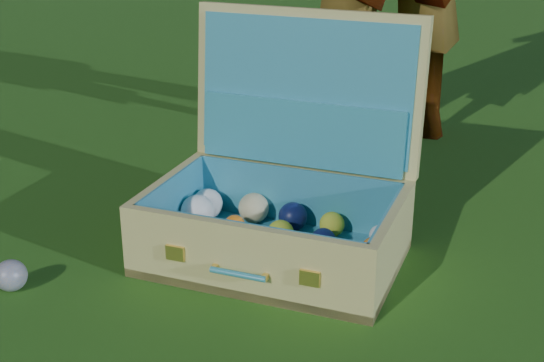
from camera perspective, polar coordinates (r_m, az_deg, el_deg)
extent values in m
plane|color=#215114|center=(1.79, 0.31, -7.44)|extent=(60.00, 60.00, 0.00)
sphere|color=#3C5E9C|center=(1.83, -19.06, -6.74)|extent=(0.07, 0.07, 0.07)
cube|color=#D7C973|center=(1.87, 0.12, -5.73)|extent=(0.71, 0.61, 0.02)
cube|color=#D7C973|center=(1.67, -2.21, -6.14)|extent=(0.56, 0.26, 0.18)
cube|color=#D7C973|center=(1.99, 2.07, -1.36)|extent=(0.56, 0.26, 0.18)
cube|color=#D7C973|center=(1.94, -7.86, -2.19)|extent=(0.16, 0.33, 0.18)
cube|color=#D7C973|center=(1.76, 8.97, -4.96)|extent=(0.16, 0.33, 0.18)
cube|color=teal|center=(1.86, 0.12, -5.35)|extent=(0.65, 0.55, 0.01)
cube|color=teal|center=(1.68, -2.02, -5.60)|extent=(0.51, 0.23, 0.16)
cube|color=teal|center=(1.98, 1.94, -1.22)|extent=(0.51, 0.23, 0.16)
cube|color=teal|center=(1.93, -7.51, -1.96)|extent=(0.15, 0.33, 0.16)
cube|color=teal|center=(1.76, 8.55, -4.57)|extent=(0.15, 0.33, 0.16)
cube|color=#D7C973|center=(1.94, 2.66, 6.97)|extent=(0.58, 0.31, 0.40)
cube|color=teal|center=(1.92, 2.47, 6.89)|extent=(0.53, 0.26, 0.35)
cube|color=teal|center=(1.94, 2.22, 3.59)|extent=(0.50, 0.25, 0.17)
cube|color=#F2C659|center=(1.73, -7.31, -5.41)|extent=(0.04, 0.03, 0.03)
cube|color=#F2C659|center=(1.61, 2.85, -7.33)|extent=(0.04, 0.03, 0.03)
cylinder|color=teal|center=(1.66, -2.59, -7.03)|extent=(0.12, 0.07, 0.01)
cube|color=#F2C659|center=(1.69, -4.36, -6.54)|extent=(0.02, 0.02, 0.01)
cube|color=#F2C659|center=(1.64, -0.55, -7.28)|extent=(0.02, 0.02, 0.01)
sphere|color=red|center=(1.84, -7.84, -5.00)|extent=(0.04, 0.04, 0.04)
sphere|color=gold|center=(1.79, -4.69, -5.38)|extent=(0.07, 0.07, 0.07)
sphere|color=gold|center=(1.74, -1.12, -5.93)|extent=(0.07, 0.07, 0.07)
sphere|color=beige|center=(1.71, 2.65, -6.76)|extent=(0.06, 0.06, 0.06)
sphere|color=#D3DE36|center=(1.67, 5.46, -7.40)|extent=(0.07, 0.07, 0.07)
sphere|color=red|center=(1.89, -6.50, -4.05)|extent=(0.05, 0.05, 0.05)
sphere|color=#D3DE36|center=(1.86, -3.66, -4.25)|extent=(0.06, 0.06, 0.06)
sphere|color=#D3DE36|center=(1.81, -0.10, -4.82)|extent=(0.07, 0.07, 0.07)
sphere|color=#D3DE36|center=(1.77, 2.99, -5.49)|extent=(0.07, 0.07, 0.07)
sphere|color=orange|center=(1.75, 6.79, -6.22)|extent=(0.06, 0.06, 0.06)
sphere|color=white|center=(1.97, -5.64, -2.31)|extent=(0.09, 0.09, 0.09)
sphere|color=orange|center=(1.93, -2.83, -3.35)|extent=(0.05, 0.05, 0.05)
sphere|color=#D3DE36|center=(1.87, 0.65, -3.95)|extent=(0.07, 0.07, 0.07)
sphere|color=#0E1747|center=(1.84, 3.88, -4.50)|extent=(0.06, 0.06, 0.06)
sphere|color=orange|center=(1.83, 7.60, -5.03)|extent=(0.05, 0.05, 0.05)
sphere|color=white|center=(2.02, -4.87, -1.71)|extent=(0.08, 0.08, 0.08)
sphere|color=beige|center=(1.99, -1.39, -2.04)|extent=(0.08, 0.08, 0.08)
sphere|color=#0E1747|center=(1.95, 1.58, -2.69)|extent=(0.07, 0.07, 0.07)
sphere|color=#D3DE36|center=(1.93, 4.54, -3.26)|extent=(0.06, 0.06, 0.06)
sphere|color=white|center=(1.89, 8.10, -4.08)|extent=(0.05, 0.05, 0.05)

